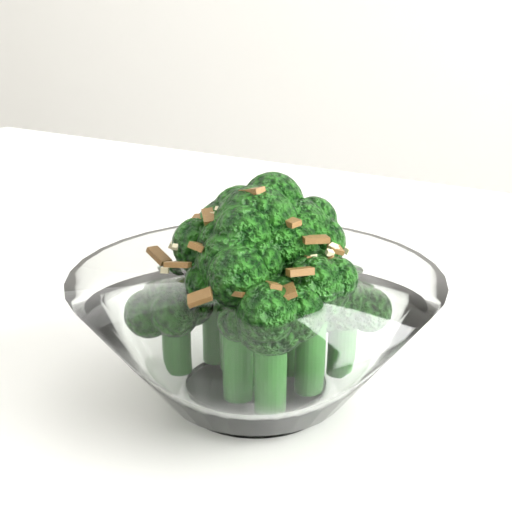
% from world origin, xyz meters
% --- Properties ---
extents(table, '(1.29, 0.94, 0.75)m').
position_xyz_m(table, '(0.13, 0.02, 0.68)').
color(table, white).
rests_on(table, ground).
extents(broccoli_dish, '(0.20, 0.20, 0.12)m').
position_xyz_m(broccoli_dish, '(0.31, -0.13, 0.80)').
color(broccoli_dish, white).
rests_on(broccoli_dish, table).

